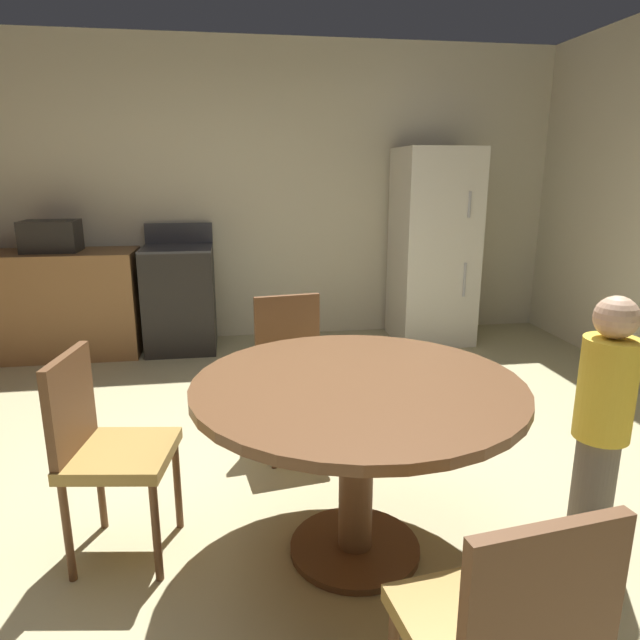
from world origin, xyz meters
TOP-DOWN VIEW (x-y plane):
  - ground_plane at (0.00, 0.00)m, footprint 14.00×14.00m
  - wall_back at (0.00, 3.19)m, footprint 6.16×0.12m
  - kitchen_counter at (-1.88, 2.79)m, footprint 1.79×0.60m
  - oven_range at (-0.64, 2.79)m, footprint 0.60×0.60m
  - refrigerator at (1.67, 2.74)m, footprint 0.68×0.68m
  - microwave at (-1.65, 2.79)m, footprint 0.44×0.32m
  - dining_table at (0.29, -0.22)m, footprint 1.30×1.30m
  - chair_west at (-0.71, -0.06)m, footprint 0.46×0.46m
  - chair_north at (0.15, 0.79)m, footprint 0.45×0.45m
  - chair_south at (0.42, -1.22)m, footprint 0.45×0.45m
  - person_child at (1.29, -0.32)m, footprint 0.24×0.24m

SIDE VIEW (x-z plane):
  - ground_plane at x=0.00m, z-range 0.00..0.00m
  - kitchen_counter at x=-1.88m, z-range 0.00..0.90m
  - oven_range at x=-0.64m, z-range -0.08..1.02m
  - chair_west at x=-0.71m, z-range 0.07..0.94m
  - chair_north at x=0.15m, z-range 0.07..0.94m
  - chair_south at x=0.42m, z-range 0.07..0.94m
  - person_child at x=1.29m, z-range 0.03..1.12m
  - dining_table at x=0.29m, z-range 0.23..0.99m
  - refrigerator at x=1.67m, z-range 0.00..1.76m
  - microwave at x=-1.65m, z-range 0.90..1.16m
  - wall_back at x=0.00m, z-range 0.00..2.70m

